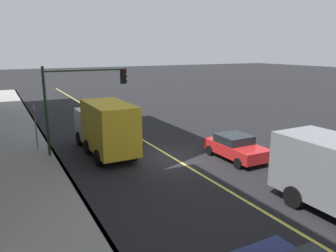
{
  "coord_description": "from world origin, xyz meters",
  "views": [
    {
      "loc": [
        -16.09,
        8.93,
        6.31
      ],
      "look_at": [
        0.01,
        0.37,
        2.0
      ],
      "focal_mm": 34.96,
      "sensor_mm": 36.0,
      "label": 1
    }
  ],
  "objects_px": {
    "car_red": "(236,147)",
    "truck_yellow": "(106,126)",
    "street_sign_post": "(35,125)",
    "traffic_light_mast": "(81,93)"
  },
  "relations": [
    {
      "from": "traffic_light_mast",
      "to": "street_sign_post",
      "type": "relative_size",
      "value": 1.78
    },
    {
      "from": "car_red",
      "to": "truck_yellow",
      "type": "xyz_separation_m",
      "value": [
        4.58,
        6.36,
        0.98
      ]
    },
    {
      "from": "traffic_light_mast",
      "to": "truck_yellow",
      "type": "bearing_deg",
      "value": -120.55
    },
    {
      "from": "street_sign_post",
      "to": "truck_yellow",
      "type": "bearing_deg",
      "value": -120.06
    },
    {
      "from": "truck_yellow",
      "to": "traffic_light_mast",
      "type": "height_order",
      "value": "traffic_light_mast"
    },
    {
      "from": "car_red",
      "to": "traffic_light_mast",
      "type": "bearing_deg",
      "value": 55.03
    },
    {
      "from": "car_red",
      "to": "traffic_light_mast",
      "type": "height_order",
      "value": "traffic_light_mast"
    },
    {
      "from": "traffic_light_mast",
      "to": "street_sign_post",
      "type": "height_order",
      "value": "traffic_light_mast"
    },
    {
      "from": "street_sign_post",
      "to": "traffic_light_mast",
      "type": "bearing_deg",
      "value": -119.83
    },
    {
      "from": "truck_yellow",
      "to": "car_red",
      "type": "bearing_deg",
      "value": -125.77
    }
  ]
}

